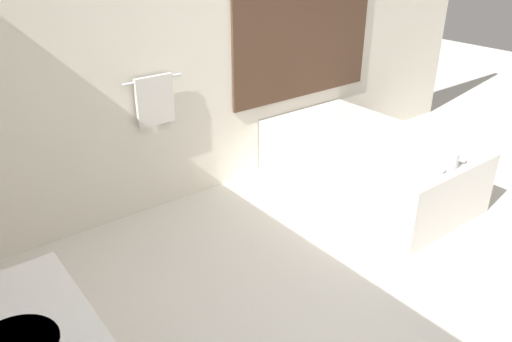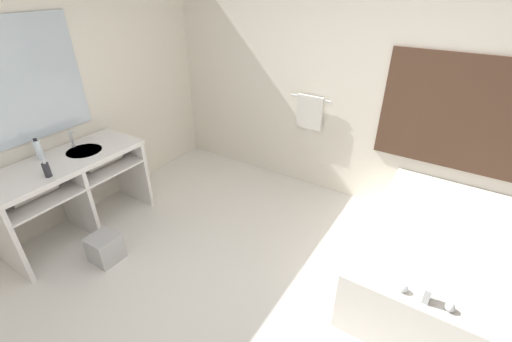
# 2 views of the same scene
# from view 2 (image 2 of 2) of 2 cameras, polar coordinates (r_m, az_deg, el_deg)

# --- Properties ---
(ground_plane) EXTENTS (16.00, 16.00, 0.00)m
(ground_plane) POSITION_cam_2_polar(r_m,az_deg,el_deg) (3.02, -5.72, -22.32)
(ground_plane) COLOR silver
(ground_plane) RESTS_ON ground
(wall_back_with_blinds) EXTENTS (7.40, 0.13, 2.70)m
(wall_back_with_blinds) POSITION_cam_2_polar(r_m,az_deg,el_deg) (3.95, 14.51, 13.78)
(wall_back_with_blinds) COLOR silver
(wall_back_with_blinds) RESTS_ON ground_plane
(wall_left_with_mirror) EXTENTS (0.08, 7.40, 2.70)m
(wall_left_with_mirror) POSITION_cam_2_polar(r_m,az_deg,el_deg) (3.87, -34.40, 9.31)
(wall_left_with_mirror) COLOR silver
(wall_left_with_mirror) RESTS_ON ground_plane
(vanity_counter) EXTENTS (0.62, 1.43, 0.85)m
(vanity_counter) POSITION_cam_2_polar(r_m,az_deg,el_deg) (3.85, -28.28, -1.16)
(vanity_counter) COLOR white
(vanity_counter) RESTS_ON ground_plane
(sink_faucet) EXTENTS (0.09, 0.04, 0.18)m
(sink_faucet) POSITION_cam_2_polar(r_m,az_deg,el_deg) (3.94, -28.36, 4.73)
(sink_faucet) COLOR silver
(sink_faucet) RESTS_ON vanity_counter
(bathtub) EXTENTS (1.10, 1.83, 0.66)m
(bathtub) POSITION_cam_2_polar(r_m,az_deg,el_deg) (3.39, 27.63, -12.13)
(bathtub) COLOR silver
(bathtub) RESTS_ON ground_plane
(water_bottle_2) EXTENTS (0.06, 0.06, 0.22)m
(water_bottle_2) POSITION_cam_2_polar(r_m,az_deg,el_deg) (3.81, -32.50, 2.99)
(water_bottle_2) COLOR white
(water_bottle_2) RESTS_ON vanity_counter
(soap_dispenser) EXTENTS (0.06, 0.06, 0.16)m
(soap_dispenser) POSITION_cam_2_polar(r_m,az_deg,el_deg) (3.46, -31.52, 0.20)
(soap_dispenser) COLOR #28282D
(soap_dispenser) RESTS_ON vanity_counter
(waste_bin) EXTENTS (0.25, 0.25, 0.27)m
(waste_bin) POSITION_cam_2_polar(r_m,az_deg,el_deg) (3.61, -23.86, -11.65)
(waste_bin) COLOR #B2B2B2
(waste_bin) RESTS_ON ground_plane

